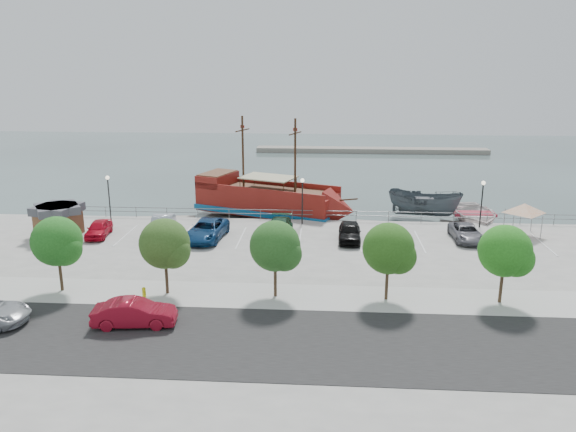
{
  "coord_description": "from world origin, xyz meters",
  "views": [
    {
      "loc": [
        2.03,
        -42.98,
        14.55
      ],
      "look_at": [
        -1.0,
        2.0,
        2.0
      ],
      "focal_mm": 35.0,
      "sensor_mm": 36.0,
      "label": 1
    }
  ],
  "objects": [
    {
      "name": "sidewalk",
      "position": [
        0.0,
        -10.0,
        0.01
      ],
      "size": [
        100.0,
        4.0,
        0.05
      ],
      "primitive_type": "cube",
      "color": "#AAAAA9",
      "rests_on": "land_slab"
    },
    {
      "name": "street",
      "position": [
        0.0,
        -16.0,
        0.01
      ],
      "size": [
        100.0,
        8.0,
        0.04
      ],
      "primitive_type": "cube",
      "color": "black",
      "rests_on": "land_slab"
    },
    {
      "name": "parked_car_c",
      "position": [
        -7.81,
        1.45,
        0.81
      ],
      "size": [
        3.22,
        6.05,
        1.62
      ],
      "primitive_type": "imported",
      "rotation": [
        0.0,
        0.0,
        -0.09
      ],
      "color": "navy",
      "rests_on": "land_slab"
    },
    {
      "name": "pirate_ship",
      "position": [
        -2.69,
        11.6,
        0.78
      ],
      "size": [
        17.11,
        10.25,
        10.65
      ],
      "rotation": [
        0.0,
        0.0,
        -0.37
      ],
      "color": "maroon",
      "rests_on": "ground"
    },
    {
      "name": "tree_e",
      "position": [
        6.15,
        -10.07,
        3.3
      ],
      "size": [
        3.3,
        3.2,
        5.0
      ],
      "color": "#473321",
      "rests_on": "sidewalk"
    },
    {
      "name": "ground",
      "position": [
        0.0,
        0.0,
        -1.0
      ],
      "size": [
        160.0,
        160.0,
        0.0
      ],
      "primitive_type": "plane",
      "color": "#3A4745"
    },
    {
      "name": "tree_f",
      "position": [
        13.15,
        -10.07,
        3.3
      ],
      "size": [
        3.3,
        3.2,
        5.0
      ],
      "color": "#473321",
      "rests_on": "sidewalk"
    },
    {
      "name": "parked_car_a",
      "position": [
        -17.17,
        1.61,
        0.69
      ],
      "size": [
        2.09,
        4.24,
        1.39
      ],
      "primitive_type": "imported",
      "rotation": [
        0.0,
        0.0,
        0.11
      ],
      "color": "#B8091D",
      "rests_on": "land_slab"
    },
    {
      "name": "fire_hydrant",
      "position": [
        -9.28,
        -10.8,
        0.4
      ],
      "size": [
        0.25,
        0.25,
        0.73
      ],
      "rotation": [
        0.0,
        0.0,
        0.16
      ],
      "color": "yellow",
      "rests_on": "sidewalk"
    },
    {
      "name": "lamp_post_mid",
      "position": [
        0.0,
        6.5,
        2.94
      ],
      "size": [
        0.36,
        0.36,
        4.28
      ],
      "color": "black",
      "rests_on": "land_slab"
    },
    {
      "name": "parked_car_g",
      "position": [
        13.87,
        2.65,
        0.67
      ],
      "size": [
        2.28,
        4.83,
        1.33
      ],
      "primitive_type": "imported",
      "rotation": [
        0.0,
        0.0,
        0.01
      ],
      "color": "slate",
      "rests_on": "land_slab"
    },
    {
      "name": "land_slab",
      "position": [
        0.0,
        -21.0,
        -0.6
      ],
      "size": [
        100.0,
        58.0,
        1.2
      ],
      "primitive_type": "cube",
      "color": "gray",
      "rests_on": "ground"
    },
    {
      "name": "patrol_boat",
      "position": [
        11.99,
        12.15,
        0.44
      ],
      "size": [
        7.94,
        5.54,
        2.88
      ],
      "primitive_type": "imported",
      "rotation": [
        0.0,
        0.0,
        1.16
      ],
      "color": "#434C52",
      "rests_on": "ground"
    },
    {
      "name": "lamp_post_right",
      "position": [
        16.0,
        6.5,
        2.94
      ],
      "size": [
        0.36,
        0.36,
        4.28
      ],
      "color": "black",
      "rests_on": "land_slab"
    },
    {
      "name": "shed",
      "position": [
        -20.61,
        1.57,
        1.44
      ],
      "size": [
        3.86,
        3.86,
        2.71
      ],
      "rotation": [
        0.0,
        0.0,
        -0.19
      ],
      "color": "brown",
      "rests_on": "land_slab"
    },
    {
      "name": "dock_east",
      "position": [
        16.46,
        9.2,
        -0.8
      ],
      "size": [
        7.11,
        3.78,
        0.39
      ],
      "primitive_type": "cube",
      "rotation": [
        0.0,
        0.0,
        -0.28
      ],
      "color": "#665E57",
      "rests_on": "ground"
    },
    {
      "name": "seawall_railing",
      "position": [
        0.0,
        7.8,
        0.53
      ],
      "size": [
        50.0,
        0.06,
        1.0
      ],
      "color": "slate",
      "rests_on": "land_slab"
    },
    {
      "name": "dock_mid",
      "position": [
        8.21,
        9.2,
        -0.82
      ],
      "size": [
        6.62,
        3.0,
        0.37
      ],
      "primitive_type": "cube",
      "rotation": [
        0.0,
        0.0,
        -0.19
      ],
      "color": "gray",
      "rests_on": "ground"
    },
    {
      "name": "parked_car_d",
      "position": [
        -1.81,
        2.37,
        0.75
      ],
      "size": [
        2.26,
        5.26,
        1.51
      ],
      "primitive_type": "imported",
      "rotation": [
        0.0,
        0.0,
        -0.03
      ],
      "color": "#1A432A",
      "rests_on": "land_slab"
    },
    {
      "name": "parked_car_b",
      "position": [
        -11.85,
        2.34,
        0.83
      ],
      "size": [
        2.42,
        5.21,
        1.65
      ],
      "primitive_type": "imported",
      "rotation": [
        0.0,
        0.0,
        0.14
      ],
      "color": "#A0A6B2",
      "rests_on": "land_slab"
    },
    {
      "name": "far_shore",
      "position": [
        10.0,
        55.0,
        -0.6
      ],
      "size": [
        40.0,
        3.0,
        0.8
      ],
      "primitive_type": "cube",
      "color": "gray",
      "rests_on": "ground"
    },
    {
      "name": "tree_b",
      "position": [
        -14.85,
        -10.07,
        3.3
      ],
      "size": [
        3.3,
        3.2,
        5.0
      ],
      "color": "#473321",
      "rests_on": "sidewalk"
    },
    {
      "name": "dock_west",
      "position": [
        -14.68,
        9.2,
        -0.78
      ],
      "size": [
        7.95,
        3.19,
        0.44
      ],
      "primitive_type": "cube",
      "rotation": [
        0.0,
        0.0,
        0.13
      ],
      "color": "gray",
      "rests_on": "ground"
    },
    {
      "name": "parked_car_e",
      "position": [
        4.15,
        1.83,
        0.78
      ],
      "size": [
        1.97,
        4.62,
        1.56
      ],
      "primitive_type": "imported",
      "rotation": [
        0.0,
        0.0,
        -0.03
      ],
      "color": "black",
      "rests_on": "land_slab"
    },
    {
      "name": "tree_c",
      "position": [
        -7.85,
        -10.07,
        3.3
      ],
      "size": [
        3.3,
        3.2,
        5.0
      ],
      "color": "#473321",
      "rests_on": "sidewalk"
    },
    {
      "name": "lamp_post_left",
      "position": [
        -18.0,
        6.5,
        2.94
      ],
      "size": [
        0.36,
        0.36,
        4.28
      ],
      "color": "black",
      "rests_on": "land_slab"
    },
    {
      "name": "speedboat",
      "position": [
        16.63,
        10.86,
        -0.19
      ],
      "size": [
        5.85,
        8.02,
        1.62
      ],
      "primitive_type": "imported",
      "rotation": [
        0.0,
        0.0,
        0.03
      ],
      "color": "white",
      "rests_on": "ground"
    },
    {
      "name": "canopy_tent",
      "position": [
        19.07,
        4.58,
        2.76
      ],
      "size": [
        3.82,
        3.82,
        3.18
      ],
      "rotation": [
        0.0,
        0.0,
        -0.0
      ],
      "color": "slate",
      "rests_on": "land_slab"
    },
    {
      "name": "tree_d",
      "position": [
        -0.85,
        -10.07,
        3.3
      ],
      "size": [
        3.3,
        3.2,
        5.0
      ],
      "color": "#473321",
      "rests_on": "sidewalk"
    },
    {
      "name": "street_sedan",
      "position": [
        -8.59,
        -14.58,
        0.77
      ],
      "size": [
        4.82,
        2.15,
        1.54
      ],
      "primitive_type": "imported",
      "rotation": [
        0.0,
        0.0,
        1.69
      ],
      "color": "maroon",
      "rests_on": "street"
    }
  ]
}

